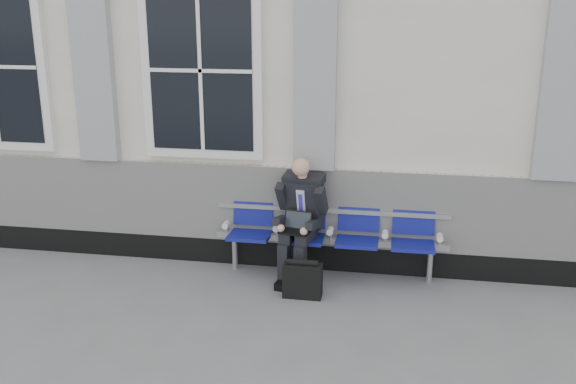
# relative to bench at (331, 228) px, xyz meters

# --- Properties ---
(ground) EXTENTS (70.00, 70.00, 0.00)m
(ground) POSITION_rel_bench_xyz_m (-1.81, -1.32, -0.55)
(ground) COLOR slate
(ground) RESTS_ON ground
(station_building) EXTENTS (14.40, 4.40, 4.49)m
(station_building) POSITION_rel_bench_xyz_m (-1.83, 2.15, 1.67)
(station_building) COLOR white
(station_building) RESTS_ON ground
(bench) EXTENTS (2.60, 0.47, 0.91)m
(bench) POSITION_rel_bench_xyz_m (0.00, 0.00, 0.00)
(bench) COLOR #9EA0A3
(bench) RESTS_ON ground
(businessman) EXTENTS (0.58, 0.77, 1.37)m
(businessman) POSITION_rel_bench_xyz_m (-0.32, -0.13, 0.20)
(businessman) COLOR black
(businessman) RESTS_ON ground
(briefcase) EXTENTS (0.41, 0.17, 0.42)m
(briefcase) POSITION_rel_bench_xyz_m (-0.22, -0.61, -0.36)
(briefcase) COLOR black
(briefcase) RESTS_ON ground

